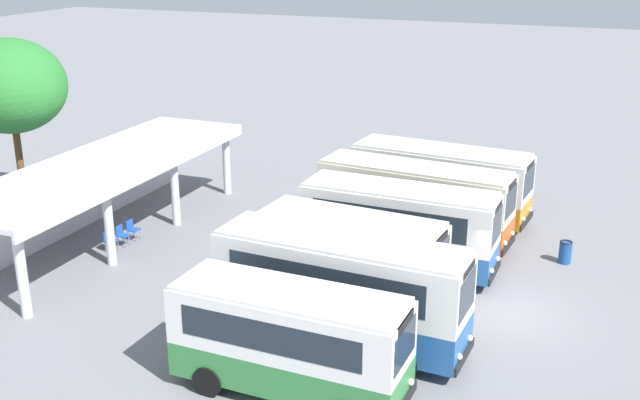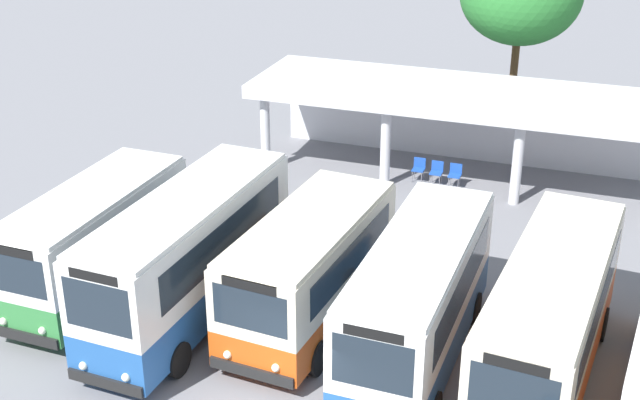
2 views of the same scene
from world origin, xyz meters
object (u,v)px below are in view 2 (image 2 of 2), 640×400
Objects in this scene: city_bus_middle_cream at (310,267)px; city_bus_second_in_row at (189,254)px; city_bus_nearest_orange at (96,238)px; waiting_chair_second_from_end at (437,171)px; waiting_chair_middle_seat at (455,173)px; city_bus_fifth_blue at (550,317)px; city_bus_fourth_amber at (418,299)px; waiting_chair_end_by_column at (419,167)px.

city_bus_second_in_row is at bearing -165.48° from city_bus_middle_cream.
waiting_chair_second_from_end is at bearing 56.23° from city_bus_nearest_orange.
city_bus_middle_cream is 7.83× the size of waiting_chair_middle_seat.
city_bus_fifth_blue is 9.54× the size of waiting_chair_middle_seat.
city_bus_fourth_amber is 3.08m from city_bus_fifth_blue.
waiting_chair_end_by_column is at bearing 172.13° from waiting_chair_second_from_end.
city_bus_middle_cream is 6.18m from city_bus_fifth_blue.
city_bus_middle_cream is at bearing -92.36° from waiting_chair_end_by_column.
city_bus_middle_cream is at bearing 174.47° from city_bus_fifth_blue.
city_bus_nearest_orange is 7.82× the size of waiting_chair_second_from_end.
city_bus_fifth_blue is 11.86m from waiting_chair_middle_seat.
city_bus_nearest_orange reaches higher than waiting_chair_middle_seat.
city_bus_fifth_blue is at bearing -68.42° from waiting_chair_middle_seat.
waiting_chair_second_from_end and waiting_chair_middle_seat have the same top height.
city_bus_second_in_row is 9.38× the size of waiting_chair_end_by_column.
city_bus_fifth_blue is at bearing -0.54° from city_bus_nearest_orange.
city_bus_nearest_orange is 7.82× the size of waiting_chair_middle_seat.
city_bus_fifth_blue reaches higher than city_bus_nearest_orange.
waiting_chair_end_by_column is 1.38m from waiting_chair_middle_seat.
city_bus_second_in_row reaches higher than city_bus_fifth_blue.
city_bus_nearest_orange reaches higher than waiting_chair_second_from_end.
waiting_chair_second_from_end is at bearing 69.44° from city_bus_second_in_row.
waiting_chair_end_by_column and waiting_chair_middle_seat have the same top height.
city_bus_second_in_row reaches higher than waiting_chair_end_by_column.
city_bus_middle_cream is at bearing 14.52° from city_bus_second_in_row.
city_bus_second_in_row reaches higher than city_bus_nearest_orange.
city_bus_fifth_blue is (9.22, 0.20, -0.13)m from city_bus_second_in_row.
city_bus_nearest_orange reaches higher than waiting_chair_end_by_column.
city_bus_nearest_orange is 12.85m from waiting_chair_end_by_column.
city_bus_fifth_blue is at bearing -5.53° from city_bus_middle_cream.
city_bus_middle_cream is 10.56m from waiting_chair_end_by_column.
waiting_chair_end_by_column is at bearing 175.09° from waiting_chair_middle_seat.
waiting_chair_second_from_end is (7.27, 10.87, -1.21)m from city_bus_nearest_orange.
city_bus_nearest_orange is at bearing -175.54° from city_bus_middle_cream.
city_bus_second_in_row is 6.15m from city_bus_fourth_amber.
city_bus_fifth_blue reaches higher than waiting_chair_second_from_end.
city_bus_second_in_row is at bearing -178.75° from city_bus_fifth_blue.
city_bus_second_in_row is at bearing 179.65° from city_bus_fourth_amber.
city_bus_second_in_row is at bearing -107.26° from waiting_chair_end_by_column.
city_bus_second_in_row is 12.03m from waiting_chair_second_from_end.
city_bus_second_in_row is at bearing -113.63° from waiting_chair_middle_seat.
city_bus_second_in_row is 1.07× the size of city_bus_fourth_amber.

